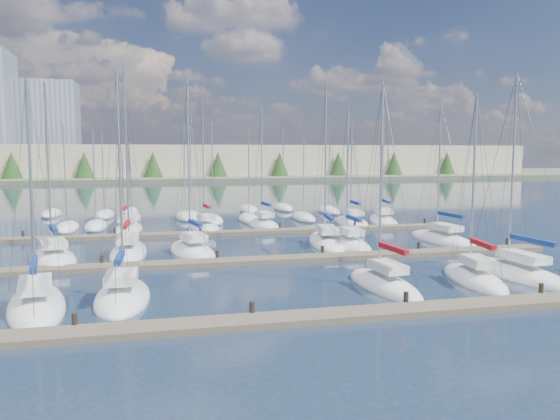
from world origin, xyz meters
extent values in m
plane|color=#243449|center=(0.00, 60.00, 0.00)|extent=(400.00, 400.00, 0.00)
cube|color=#6B5E4C|center=(0.00, 2.00, 0.15)|extent=(44.00, 1.80, 0.35)
cylinder|color=#2D261C|center=(-12.00, 2.90, 0.30)|extent=(0.26, 0.26, 1.10)
cylinder|color=#2D261C|center=(-4.00, 2.90, 0.30)|extent=(0.26, 0.26, 1.10)
cylinder|color=#2D261C|center=(4.00, 2.90, 0.30)|extent=(0.26, 0.26, 1.10)
cylinder|color=#2D261C|center=(12.00, 2.90, 0.30)|extent=(0.26, 0.26, 1.10)
cube|color=#6B5E4C|center=(0.00, 16.00, 0.15)|extent=(44.00, 1.80, 0.35)
cylinder|color=#2D261C|center=(-12.00, 16.90, 0.30)|extent=(0.26, 0.26, 1.10)
cylinder|color=#2D261C|center=(-4.00, 16.90, 0.30)|extent=(0.26, 0.26, 1.10)
cylinder|color=#2D261C|center=(4.00, 16.90, 0.30)|extent=(0.26, 0.26, 1.10)
cylinder|color=#2D261C|center=(12.00, 16.90, 0.30)|extent=(0.26, 0.26, 1.10)
cylinder|color=#2D261C|center=(20.00, 16.90, 0.30)|extent=(0.26, 0.26, 1.10)
cube|color=#6B5E4C|center=(0.00, 30.00, 0.15)|extent=(44.00, 1.80, 0.35)
cylinder|color=#2D261C|center=(-20.00, 30.90, 0.30)|extent=(0.26, 0.26, 1.10)
cylinder|color=#2D261C|center=(-12.00, 30.90, 0.30)|extent=(0.26, 0.26, 1.10)
cylinder|color=#2D261C|center=(-4.00, 30.90, 0.30)|extent=(0.26, 0.26, 1.10)
cylinder|color=#2D261C|center=(4.00, 30.90, 0.30)|extent=(0.26, 0.26, 1.10)
cylinder|color=#2D261C|center=(12.00, 30.90, 0.30)|extent=(0.26, 0.26, 1.10)
cylinder|color=#2D261C|center=(20.00, 30.90, 0.30)|extent=(0.26, 0.26, 1.10)
ellipsoid|color=white|center=(16.62, 21.41, 0.05)|extent=(3.50, 9.46, 1.60)
cube|color=silver|center=(16.65, 20.95, 1.35)|extent=(1.80, 3.35, 0.50)
cylinder|color=#9EA0A5|center=(16.57, 22.15, 6.59)|extent=(0.14, 0.14, 10.97)
cylinder|color=#9EA0A5|center=(16.70, 20.21, 2.40)|extent=(0.37, 3.90, 0.10)
cube|color=navy|center=(16.70, 20.21, 2.52)|extent=(0.55, 3.60, 0.30)
ellipsoid|color=white|center=(-3.26, 33.67, 0.05)|extent=(3.36, 7.64, 1.60)
cube|color=silver|center=(-3.23, 33.30, 1.35)|extent=(1.71, 2.72, 0.50)
cylinder|color=#9EA0A5|center=(-3.31, 34.26, 7.17)|extent=(0.14, 0.14, 12.13)
cylinder|color=#9EA0A5|center=(-3.17, 32.71, 2.40)|extent=(0.38, 3.11, 0.10)
cube|color=maroon|center=(-3.17, 32.71, 2.52)|extent=(0.56, 2.88, 0.30)
ellipsoid|color=white|center=(12.95, 34.18, 0.05)|extent=(3.82, 8.81, 1.60)
cube|color=silver|center=(12.91, 33.76, 1.35)|extent=(1.94, 3.14, 0.50)
cylinder|color=#9EA0A5|center=(13.02, 34.87, 6.36)|extent=(0.14, 0.14, 10.53)
cylinder|color=#9EA0A5|center=(12.85, 33.08, 2.40)|extent=(0.44, 3.59, 0.10)
cube|color=navy|center=(12.85, 33.08, 2.52)|extent=(0.61, 3.32, 0.30)
ellipsoid|color=white|center=(14.24, 7.95, 0.05)|extent=(3.36, 9.83, 1.60)
cube|color=maroon|center=(14.24, 7.95, 0.05)|extent=(1.72, 4.73, 0.12)
cube|color=silver|center=(14.27, 7.46, 1.35)|extent=(1.72, 3.48, 0.50)
cylinder|color=#9EA0A5|center=(14.19, 8.72, 7.01)|extent=(0.14, 0.14, 11.82)
cylinder|color=#9EA0A5|center=(14.32, 6.69, 2.40)|extent=(0.38, 4.06, 0.10)
cube|color=navy|center=(14.32, 6.69, 2.52)|extent=(0.55, 3.75, 0.30)
ellipsoid|color=white|center=(4.63, 7.03, 0.05)|extent=(2.97, 7.86, 1.60)
cube|color=maroon|center=(4.63, 7.03, 0.05)|extent=(1.52, 3.78, 0.12)
cube|color=silver|center=(4.66, 6.65, 1.35)|extent=(1.52, 2.79, 0.50)
cylinder|color=#9EA0A5|center=(4.58, 7.64, 6.54)|extent=(0.14, 0.14, 10.89)
cylinder|color=#9EA0A5|center=(4.71, 6.03, 2.40)|extent=(0.34, 3.23, 0.10)
cube|color=maroon|center=(4.71, 6.03, 2.52)|extent=(0.52, 2.99, 0.30)
ellipsoid|color=white|center=(-14.39, 7.15, 0.05)|extent=(4.26, 9.35, 1.60)
cube|color=black|center=(-14.39, 7.15, 0.05)|extent=(2.16, 4.51, 0.12)
cube|color=silver|center=(-14.31, 6.71, 1.35)|extent=(2.04, 3.37, 0.50)
cylinder|color=#9EA0A5|center=(-14.51, 7.86, 6.37)|extent=(0.14, 0.14, 10.54)
cylinder|color=#9EA0A5|center=(-14.19, 6.00, 2.40)|extent=(0.73, 3.75, 0.10)
cube|color=navy|center=(-14.19, 6.00, 2.52)|extent=(0.88, 3.48, 0.30)
ellipsoid|color=white|center=(7.64, 20.91, 0.05)|extent=(2.93, 8.30, 1.60)
cube|color=black|center=(7.64, 20.91, 0.05)|extent=(1.51, 3.99, 0.12)
cube|color=silver|center=(7.63, 20.49, 1.35)|extent=(1.56, 2.92, 0.50)
cylinder|color=#9EA0A5|center=(7.66, 21.56, 6.44)|extent=(0.14, 0.14, 10.67)
cylinder|color=#9EA0A5|center=(7.61, 19.84, 2.40)|extent=(0.20, 3.46, 0.10)
cube|color=navy|center=(7.61, 19.84, 2.52)|extent=(0.39, 3.19, 0.30)
ellipsoid|color=white|center=(6.10, 22.41, 0.05)|extent=(4.29, 10.31, 1.60)
cube|color=silver|center=(6.02, 21.91, 1.35)|extent=(2.04, 3.70, 0.50)
cylinder|color=#9EA0A5|center=(6.23, 23.20, 7.65)|extent=(0.14, 0.14, 13.09)
cylinder|color=#9EA0A5|center=(5.89, 21.12, 2.40)|extent=(0.78, 4.16, 0.10)
cube|color=navy|center=(5.89, 21.12, 2.52)|extent=(0.92, 3.86, 0.30)
ellipsoid|color=white|center=(-10.19, 7.85, 0.05)|extent=(3.17, 7.83, 1.60)
cube|color=silver|center=(-10.21, 7.46, 1.35)|extent=(1.69, 2.76, 0.50)
cylinder|color=#9EA0A5|center=(-10.17, 8.47, 6.66)|extent=(0.14, 0.14, 11.12)
cylinder|color=#9EA0A5|center=(-10.23, 6.85, 2.40)|extent=(0.22, 3.25, 0.10)
cube|color=navy|center=(-10.23, 6.85, 2.52)|extent=(0.41, 3.00, 0.30)
ellipsoid|color=white|center=(-15.70, 20.11, 0.05)|extent=(5.14, 8.70, 1.60)
cube|color=black|center=(-15.70, 20.11, 0.05)|extent=(2.59, 4.21, 0.12)
cube|color=silver|center=(-15.59, 19.71, 1.35)|extent=(2.40, 3.21, 0.50)
cylinder|color=#9EA0A5|center=(-15.87, 20.74, 7.02)|extent=(0.14, 0.14, 11.84)
cylinder|color=#9EA0A5|center=(-15.42, 19.08, 2.40)|extent=(0.99, 3.34, 0.10)
cube|color=navy|center=(-15.42, 19.08, 2.52)|extent=(1.11, 3.13, 0.30)
ellipsoid|color=white|center=(10.68, 7.19, 0.05)|extent=(3.56, 7.85, 1.60)
cube|color=black|center=(10.68, 7.19, 0.05)|extent=(1.80, 3.78, 0.12)
cube|color=silver|center=(10.63, 6.82, 1.35)|extent=(1.73, 2.82, 0.50)
cylinder|color=#9EA0A5|center=(10.78, 7.79, 6.28)|extent=(0.14, 0.14, 10.37)
cylinder|color=#9EA0A5|center=(10.53, 6.22, 2.40)|extent=(0.58, 3.16, 0.10)
cube|color=maroon|center=(10.53, 6.22, 2.52)|extent=(0.74, 2.94, 0.30)
ellipsoid|color=white|center=(17.01, 35.02, 0.05)|extent=(4.33, 9.31, 1.60)
cube|color=black|center=(17.01, 35.02, 0.05)|extent=(2.18, 4.49, 0.12)
cube|color=silver|center=(16.92, 34.58, 1.35)|extent=(2.03, 3.36, 0.50)
cylinder|color=#9EA0A5|center=(17.15, 35.73, 7.45)|extent=(0.14, 0.14, 12.71)
cylinder|color=#9EA0A5|center=(16.78, 33.88, 2.40)|extent=(0.84, 3.71, 0.10)
cube|color=navy|center=(16.78, 33.88, 2.52)|extent=(0.97, 3.46, 0.30)
ellipsoid|color=white|center=(-10.40, 21.39, 0.05)|extent=(3.16, 9.75, 1.60)
cube|color=black|center=(-10.40, 21.39, 0.05)|extent=(1.62, 4.68, 0.12)
cube|color=silver|center=(-10.42, 20.91, 1.35)|extent=(1.65, 3.44, 0.50)
cylinder|color=#9EA0A5|center=(-10.37, 22.16, 7.93)|extent=(0.14, 0.14, 13.66)
cylinder|color=#9EA0A5|center=(-10.46, 20.14, 2.40)|extent=(0.28, 4.05, 0.10)
cube|color=maroon|center=(-10.46, 20.14, 2.52)|extent=(0.47, 3.73, 0.30)
ellipsoid|color=white|center=(3.05, 34.68, 0.05)|extent=(3.20, 8.05, 1.60)
cube|color=maroon|center=(3.05, 34.68, 0.05)|extent=(1.64, 3.87, 0.12)
cube|color=silver|center=(3.08, 34.29, 1.35)|extent=(1.64, 2.86, 0.50)
cylinder|color=#9EA0A5|center=(3.01, 35.31, 6.88)|extent=(0.14, 0.14, 11.57)
cylinder|color=#9EA0A5|center=(3.13, 33.66, 2.40)|extent=(0.34, 3.31, 0.10)
cube|color=navy|center=(3.13, 33.66, 2.52)|extent=(0.52, 3.06, 0.30)
ellipsoid|color=white|center=(-5.52, 20.89, 0.05)|extent=(4.37, 8.87, 1.60)
cube|color=maroon|center=(-5.52, 20.89, 0.05)|extent=(2.21, 4.28, 0.12)
cube|color=silver|center=(-5.45, 20.48, 1.35)|extent=(2.11, 3.21, 0.50)
cylinder|color=#9EA0A5|center=(-5.64, 21.56, 7.27)|extent=(0.14, 0.14, 12.34)
cylinder|color=#9EA0A5|center=(-5.33, 19.81, 2.40)|extent=(0.71, 3.53, 0.10)
cube|color=navy|center=(-5.33, 19.81, 2.52)|extent=(0.86, 3.28, 0.30)
ellipsoid|color=white|center=(-10.95, 34.32, 0.05)|extent=(3.56, 8.97, 1.60)
cube|color=silver|center=(-10.99, 33.88, 1.35)|extent=(1.77, 3.20, 0.50)
cylinder|color=#9EA0A5|center=(-10.87, 35.01, 7.98)|extent=(0.14, 0.14, 13.76)
cylinder|color=#9EA0A5|center=(-11.07, 33.19, 2.40)|extent=(0.49, 3.66, 0.10)
cube|color=maroon|center=(-11.07, 33.19, 2.52)|extent=(0.66, 3.39, 0.30)
cylinder|color=#9EA0A5|center=(-20.75, 49.89, 6.50)|extent=(0.12, 0.12, 11.20)
ellipsoid|color=white|center=(-20.75, 49.89, 0.25)|extent=(2.20, 6.40, 1.40)
cylinder|color=#9EA0A5|center=(-3.94, 43.45, 5.97)|extent=(0.12, 0.12, 10.14)
ellipsoid|color=white|center=(-3.94, 43.45, 0.25)|extent=(2.20, 6.40, 1.40)
cylinder|color=#9EA0A5|center=(-4.68, 43.24, 6.14)|extent=(0.12, 0.12, 10.49)
ellipsoid|color=white|center=(-4.68, 43.24, 0.25)|extent=(2.20, 6.40, 1.40)
cylinder|color=#9EA0A5|center=(9.07, 50.53, 5.93)|extent=(0.12, 0.12, 10.06)
ellipsoid|color=white|center=(9.07, 50.53, 0.25)|extent=(2.20, 6.40, 1.40)
cylinder|color=#9EA0A5|center=(-14.23, 47.33, 5.60)|extent=(0.12, 0.12, 9.39)
ellipsoid|color=white|center=(-14.23, 47.33, 0.25)|extent=(2.20, 6.40, 1.40)
cylinder|color=#9EA0A5|center=(-16.97, 36.19, 5.83)|extent=(0.12, 0.12, 9.85)
ellipsoid|color=white|center=(-16.97, 36.19, 0.25)|extent=(2.20, 6.40, 1.40)
cylinder|color=#9EA0A5|center=(-14.23, 36.83, 5.55)|extent=(0.12, 0.12, 9.30)
ellipsoid|color=white|center=(-14.23, 36.83, 0.25)|extent=(2.20, 6.40, 1.40)
cylinder|color=#9EA0A5|center=(13.97, 45.41, 6.74)|extent=(0.12, 0.12, 11.68)
ellipsoid|color=white|center=(13.97, 45.41, 0.25)|extent=(2.20, 6.40, 1.40)
cylinder|color=#9EA0A5|center=(2.31, 39.32, 5.78)|extent=(0.12, 0.12, 9.76)
ellipsoid|color=white|center=(2.31, 39.32, 0.25)|extent=(2.20, 6.40, 1.40)
cylinder|color=#9EA0A5|center=(-11.34, 49.91, 6.87)|extent=(0.12, 0.12, 11.95)
ellipsoid|color=white|center=(-11.34, 49.91, 0.25)|extent=(2.20, 6.40, 1.40)
cylinder|color=#9EA0A5|center=(8.76, 39.06, 5.13)|extent=(0.12, 0.12, 8.46)
ellipsoid|color=white|center=(8.76, 39.06, 0.25)|extent=(2.20, 6.40, 1.40)
cylinder|color=#9EA0A5|center=(-10.91, 43.47, 4.96)|extent=(0.12, 0.12, 8.12)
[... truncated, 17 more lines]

